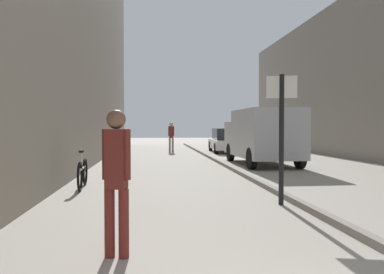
% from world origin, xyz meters
% --- Properties ---
extents(ground_plane, '(80.00, 80.00, 0.00)m').
position_xyz_m(ground_plane, '(0.00, 12.00, 0.00)').
color(ground_plane, '#A8A093').
extents(kerb_strip, '(0.16, 40.00, 0.12)m').
position_xyz_m(kerb_strip, '(1.58, 12.00, 0.06)').
color(kerb_strip, gray).
rests_on(kerb_strip, ground_plane).
extents(pedestrian_main_foreground, '(0.36, 0.24, 1.82)m').
position_xyz_m(pedestrian_main_foreground, '(-0.08, 22.14, 1.05)').
color(pedestrian_main_foreground, gray).
rests_on(pedestrian_main_foreground, ground_plane).
extents(pedestrian_mid_block, '(0.34, 0.25, 1.76)m').
position_xyz_m(pedestrian_mid_block, '(-1.74, 2.99, 1.02)').
color(pedestrian_mid_block, maroon).
rests_on(pedestrian_mid_block, ground_plane).
extents(delivery_van, '(2.15, 5.04, 2.25)m').
position_xyz_m(delivery_van, '(3.22, 13.85, 1.21)').
color(delivery_van, '#B7B7BC').
rests_on(delivery_van, ground_plane).
extents(parked_car, '(1.99, 4.27, 1.45)m').
position_xyz_m(parked_car, '(3.25, 21.52, 0.71)').
color(parked_car, silver).
rests_on(parked_car, ground_plane).
extents(street_sign_post, '(0.59, 0.17, 2.60)m').
position_xyz_m(street_sign_post, '(1.26, 5.82, 1.55)').
color(street_sign_post, black).
rests_on(street_sign_post, ground_plane).
extents(bicycle_leaning, '(0.15, 1.77, 0.98)m').
position_xyz_m(bicycle_leaning, '(-3.05, 8.37, 0.38)').
color(bicycle_leaning, black).
rests_on(bicycle_leaning, ground_plane).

